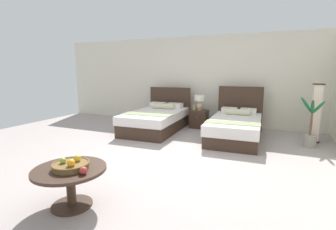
% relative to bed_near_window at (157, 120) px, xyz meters
% --- Properties ---
extents(ground_plane, '(9.92, 10.35, 0.02)m').
position_rel_bed_near_window_xyz_m(ground_plane, '(1.02, -1.99, -0.30)').
color(ground_plane, '#A29693').
extents(wall_back, '(9.92, 0.12, 2.56)m').
position_rel_bed_near_window_xyz_m(wall_back, '(1.02, 1.39, 0.99)').
color(wall_back, silver).
rests_on(wall_back, ground).
extents(bed_near_window, '(1.31, 2.20, 1.08)m').
position_rel_bed_near_window_xyz_m(bed_near_window, '(0.00, 0.00, 0.00)').
color(bed_near_window, '#39271D').
rests_on(bed_near_window, ground).
extents(bed_near_corner, '(1.20, 2.15, 1.16)m').
position_rel_bed_near_window_xyz_m(bed_near_corner, '(2.04, 0.01, -0.01)').
color(bed_near_corner, '#39271D').
rests_on(bed_near_corner, ground).
extents(nightstand, '(0.45, 0.42, 0.49)m').
position_rel_bed_near_window_xyz_m(nightstand, '(0.95, 0.74, -0.04)').
color(nightstand, '#39271D').
rests_on(nightstand, ground).
extents(table_lamp, '(0.29, 0.29, 0.41)m').
position_rel_bed_near_window_xyz_m(table_lamp, '(0.95, 0.76, 0.47)').
color(table_lamp, tan).
rests_on(table_lamp, nightstand).
extents(vase, '(0.09, 0.09, 0.17)m').
position_rel_bed_near_window_xyz_m(vase, '(0.81, 0.70, 0.29)').
color(vase, '#8A7B5B').
rests_on(vase, nightstand).
extents(coffee_table, '(0.82, 0.82, 0.47)m').
position_rel_bed_near_window_xyz_m(coffee_table, '(0.75, -3.79, 0.06)').
color(coffee_table, '#39271D').
rests_on(coffee_table, ground).
extents(fruit_bowl, '(0.41, 0.41, 0.14)m').
position_rel_bed_near_window_xyz_m(fruit_bowl, '(0.78, -3.80, 0.22)').
color(fruit_bowl, brown).
rests_on(fruit_bowl, coffee_table).
extents(loose_apple, '(0.08, 0.08, 0.08)m').
position_rel_bed_near_window_xyz_m(loose_apple, '(1.02, -3.87, 0.22)').
color(loose_apple, '#B03432').
rests_on(loose_apple, coffee_table).
extents(floor_lamp_corner, '(0.22, 0.22, 1.29)m').
position_rel_bed_near_window_xyz_m(floor_lamp_corner, '(3.69, 0.41, 0.35)').
color(floor_lamp_corner, black).
rests_on(floor_lamp_corner, ground).
extents(potted_palm, '(0.48, 0.47, 1.06)m').
position_rel_bed_near_window_xyz_m(potted_palm, '(3.56, -0.06, 0.01)').
color(potted_palm, gray).
rests_on(potted_palm, ground).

